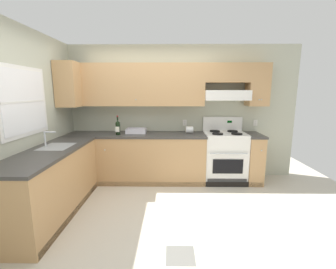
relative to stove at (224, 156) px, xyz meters
The scene contains 10 objects.
ground_plane 1.93m from the stove, 137.99° to the right, with size 7.04×7.04×0.00m, color beige.
floor_accent_tile 2.31m from the stove, 113.67° to the right, with size 0.30×0.30×0.01m, color slate.
wall_back 1.44m from the stove, 164.72° to the left, with size 4.68×0.57×2.55m.
wall_left 3.27m from the stove, 161.01° to the right, with size 0.47×4.00×2.55m.
counter_back_run 1.44m from the stove, behind, with size 3.60×0.65×0.91m.
counter_left_run 2.92m from the stove, 154.55° to the right, with size 0.63×1.91×1.13m.
stove is the anchor object (origin of this frame).
wine_bottle 2.05m from the stove, behind, with size 0.08×0.08×0.35m.
bowl 1.73m from the stove, behind, with size 0.37×0.28×0.08m.
paper_towel_roll 0.83m from the stove, behind, with size 0.14×0.13×0.13m.
Camera 1 is at (0.38, -2.93, 1.68)m, focal length 24.50 mm.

